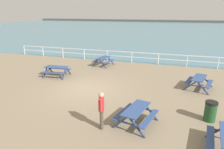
{
  "coord_description": "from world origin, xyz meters",
  "views": [
    {
      "loc": [
        5.24,
        -11.1,
        4.81
      ],
      "look_at": [
        1.38,
        1.04,
        0.8
      ],
      "focal_mm": 32.02,
      "sensor_mm": 36.0,
      "label": 1
    }
  ],
  "objects_px": {
    "picnic_table_near_left": "(57,69)",
    "picnic_table_far_right": "(103,59)",
    "litter_bin": "(210,111)",
    "picnic_table_mid_centre": "(136,112)",
    "picnic_table_far_left": "(199,80)",
    "visitor": "(101,108)"
  },
  "relations": [
    {
      "from": "visitor",
      "to": "litter_bin",
      "type": "xyz_separation_m",
      "value": [
        4.52,
        2.08,
        -0.47
      ]
    },
    {
      "from": "picnic_table_near_left",
      "to": "picnic_table_far_right",
      "type": "distance_m",
      "value": 4.76
    },
    {
      "from": "picnic_table_far_left",
      "to": "visitor",
      "type": "bearing_deg",
      "value": 159.92
    },
    {
      "from": "picnic_table_mid_centre",
      "to": "picnic_table_near_left",
      "type": "bearing_deg",
      "value": 67.97
    },
    {
      "from": "picnic_table_near_left",
      "to": "picnic_table_mid_centre",
      "type": "distance_m",
      "value": 8.77
    },
    {
      "from": "picnic_table_far_left",
      "to": "picnic_table_mid_centre",
      "type": "bearing_deg",
      "value": 165.93
    },
    {
      "from": "picnic_table_mid_centre",
      "to": "picnic_table_far_right",
      "type": "distance_m",
      "value": 10.4
    },
    {
      "from": "picnic_table_mid_centre",
      "to": "litter_bin",
      "type": "distance_m",
      "value": 3.44
    },
    {
      "from": "picnic_table_near_left",
      "to": "picnic_table_far_right",
      "type": "xyz_separation_m",
      "value": [
        2.3,
        4.17,
        0.0
      ]
    },
    {
      "from": "picnic_table_far_right",
      "to": "litter_bin",
      "type": "height_order",
      "value": "litter_bin"
    },
    {
      "from": "picnic_table_far_left",
      "to": "picnic_table_near_left",
      "type": "bearing_deg",
      "value": 107.69
    },
    {
      "from": "litter_bin",
      "to": "picnic_table_far_left",
      "type": "bearing_deg",
      "value": 91.82
    },
    {
      "from": "visitor",
      "to": "picnic_table_near_left",
      "type": "bearing_deg",
      "value": -61.07
    },
    {
      "from": "visitor",
      "to": "litter_bin",
      "type": "distance_m",
      "value": 5.0
    },
    {
      "from": "picnic_table_near_left",
      "to": "visitor",
      "type": "distance_m",
      "value": 8.24
    },
    {
      "from": "picnic_table_far_left",
      "to": "litter_bin",
      "type": "distance_m",
      "value": 4.19
    },
    {
      "from": "picnic_table_far_left",
      "to": "visitor",
      "type": "xyz_separation_m",
      "value": [
        -4.39,
        -6.27,
        0.36
      ]
    },
    {
      "from": "picnic_table_far_right",
      "to": "visitor",
      "type": "bearing_deg",
      "value": -151.0
    },
    {
      "from": "picnic_table_far_right",
      "to": "picnic_table_near_left",
      "type": "bearing_deg",
      "value": 160.39
    },
    {
      "from": "litter_bin",
      "to": "picnic_table_mid_centre",
      "type": "bearing_deg",
      "value": -157.59
    },
    {
      "from": "picnic_table_mid_centre",
      "to": "visitor",
      "type": "height_order",
      "value": "visitor"
    },
    {
      "from": "picnic_table_mid_centre",
      "to": "picnic_table_far_left",
      "type": "height_order",
      "value": "same"
    }
  ]
}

